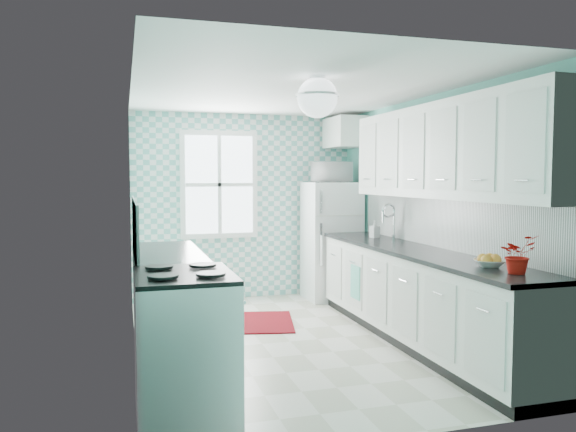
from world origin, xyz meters
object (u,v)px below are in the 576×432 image
object	(u,v)px
stove	(185,344)
fruit_bowl	(489,263)
sink	(378,241)
ceiling_light	(317,97)
potted_plant	(518,254)
microwave	(332,172)
fridge	(331,241)

from	to	relation	value
stove	fruit_bowl	distance (m)	2.44
sink	ceiling_light	bearing A→B (deg)	-130.75
sink	potted_plant	bearing A→B (deg)	-88.26
ceiling_light	stove	world-z (taller)	ceiling_light
fruit_bowl	potted_plant	distance (m)	0.35
stove	fruit_bowl	bearing A→B (deg)	-1.07
stove	potted_plant	size ratio (longest dim) A/B	3.44
stove	microwave	world-z (taller)	microwave
sink	stove	bearing A→B (deg)	-138.00
fruit_bowl	microwave	xyz separation A→B (m)	(-0.09, 3.30, 0.75)
ceiling_light	stove	xyz separation A→B (m)	(-1.20, -0.72, -1.80)
ceiling_light	fruit_bowl	world-z (taller)	ceiling_light
fridge	fruit_bowl	xyz separation A→B (m)	(0.09, -3.30, 0.18)
stove	fruit_bowl	world-z (taller)	stove
stove	fridge	bearing A→B (deg)	53.96
fridge	fruit_bowl	size ratio (longest dim) A/B	6.69
stove	sink	bearing A→B (deg)	39.12
fridge	potted_plant	distance (m)	3.64
ceiling_light	sink	size ratio (longest dim) A/B	0.63
sink	potted_plant	xyz separation A→B (m)	(-0.00, -2.36, 0.16)
fridge	microwave	distance (m)	0.93
microwave	stove	bearing A→B (deg)	57.99
ceiling_light	fruit_bowl	distance (m)	1.95
ceiling_light	fridge	size ratio (longest dim) A/B	0.22
fruit_bowl	fridge	bearing A→B (deg)	91.57
microwave	sink	bearing A→B (deg)	97.19
ceiling_light	sink	bearing A→B (deg)	47.43
stove	potted_plant	distance (m)	2.49
ceiling_light	sink	xyz separation A→B (m)	(1.20, 1.31, -1.39)
stove	fruit_bowl	size ratio (longest dim) A/B	4.20
fruit_bowl	microwave	distance (m)	3.38
ceiling_light	fridge	bearing A→B (deg)	66.73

